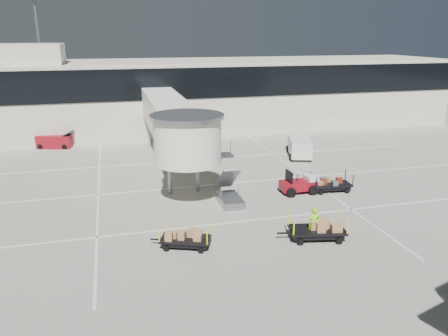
{
  "coord_description": "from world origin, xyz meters",
  "views": [
    {
      "loc": [
        -8.75,
        -21.4,
        10.99
      ],
      "look_at": [
        -1.35,
        6.72,
        2.0
      ],
      "focal_mm": 35.0,
      "sensor_mm": 36.0,
      "label": 1
    }
  ],
  "objects_px": {
    "box_cart_far": "(184,239)",
    "minivan": "(299,145)",
    "baggage_tug": "(299,185)",
    "belt_loader": "(55,141)",
    "suitcase_cart": "(332,185)",
    "ground_worker": "(314,223)",
    "box_cart_near": "(315,229)"
  },
  "relations": [
    {
      "from": "ground_worker",
      "to": "suitcase_cart",
      "type": "bearing_deg",
      "value": 65.34
    },
    {
      "from": "box_cart_far",
      "to": "baggage_tug",
      "type": "bearing_deg",
      "value": 54.97
    },
    {
      "from": "suitcase_cart",
      "to": "belt_loader",
      "type": "xyz_separation_m",
      "value": [
        -20.75,
        18.5,
        0.17
      ]
    },
    {
      "from": "box_cart_near",
      "to": "baggage_tug",
      "type": "bearing_deg",
      "value": 84.37
    },
    {
      "from": "baggage_tug",
      "to": "belt_loader",
      "type": "height_order",
      "value": "belt_loader"
    },
    {
      "from": "box_cart_near",
      "to": "ground_worker",
      "type": "xyz_separation_m",
      "value": [
        -0.1,
        -0.02,
        0.36
      ]
    },
    {
      "from": "baggage_tug",
      "to": "suitcase_cart",
      "type": "xyz_separation_m",
      "value": [
        2.44,
        -0.29,
        -0.14
      ]
    },
    {
      "from": "baggage_tug",
      "to": "box_cart_far",
      "type": "bearing_deg",
      "value": -147.98
    },
    {
      "from": "baggage_tug",
      "to": "box_cart_far",
      "type": "relative_size",
      "value": 0.81
    },
    {
      "from": "baggage_tug",
      "to": "minivan",
      "type": "relative_size",
      "value": 0.54
    },
    {
      "from": "box_cart_far",
      "to": "minivan",
      "type": "bearing_deg",
      "value": 70.29
    },
    {
      "from": "box_cart_far",
      "to": "belt_loader",
      "type": "bearing_deg",
      "value": 131.58
    },
    {
      "from": "suitcase_cart",
      "to": "minivan",
      "type": "bearing_deg",
      "value": 85.5
    },
    {
      "from": "suitcase_cart",
      "to": "belt_loader",
      "type": "height_order",
      "value": "belt_loader"
    },
    {
      "from": "box_cart_far",
      "to": "belt_loader",
      "type": "height_order",
      "value": "belt_loader"
    },
    {
      "from": "suitcase_cart",
      "to": "box_cart_far",
      "type": "height_order",
      "value": "suitcase_cart"
    },
    {
      "from": "minivan",
      "to": "suitcase_cart",
      "type": "bearing_deg",
      "value": -82.17
    },
    {
      "from": "belt_loader",
      "to": "suitcase_cart",
      "type": "bearing_deg",
      "value": -24.73
    },
    {
      "from": "minivan",
      "to": "belt_loader",
      "type": "bearing_deg",
      "value": 175.9
    },
    {
      "from": "suitcase_cart",
      "to": "box_cart_far",
      "type": "bearing_deg",
      "value": -148.0
    },
    {
      "from": "minivan",
      "to": "belt_loader",
      "type": "distance_m",
      "value": 24.17
    },
    {
      "from": "box_cart_near",
      "to": "minivan",
      "type": "xyz_separation_m",
      "value": [
        6.3,
        16.25,
        0.44
      ]
    },
    {
      "from": "ground_worker",
      "to": "minivan",
      "type": "relative_size",
      "value": 0.39
    },
    {
      "from": "baggage_tug",
      "to": "box_cart_near",
      "type": "bearing_deg",
      "value": -108.59
    },
    {
      "from": "box_cart_far",
      "to": "suitcase_cart",
      "type": "bearing_deg",
      "value": 48.11
    },
    {
      "from": "baggage_tug",
      "to": "ground_worker",
      "type": "distance_m",
      "value": 7.45
    },
    {
      "from": "suitcase_cart",
      "to": "ground_worker",
      "type": "distance_m",
      "value": 8.29
    },
    {
      "from": "baggage_tug",
      "to": "minivan",
      "type": "xyz_separation_m",
      "value": [
        4.1,
        9.19,
        0.41
      ]
    },
    {
      "from": "box_cart_near",
      "to": "minivan",
      "type": "bearing_deg",
      "value": 80.44
    },
    {
      "from": "baggage_tug",
      "to": "belt_loader",
      "type": "distance_m",
      "value": 25.82
    },
    {
      "from": "box_cart_far",
      "to": "ground_worker",
      "type": "xyz_separation_m",
      "value": [
        7.14,
        -0.87,
        0.44
      ]
    },
    {
      "from": "baggage_tug",
      "to": "suitcase_cart",
      "type": "distance_m",
      "value": 2.46
    }
  ]
}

